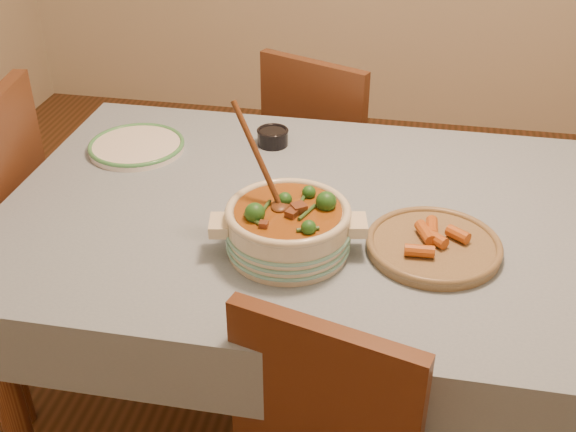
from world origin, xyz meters
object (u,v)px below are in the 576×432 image
(condiment_bowl, at_px, (273,136))
(chair_far, at_px, (327,151))
(white_plate, at_px, (137,146))
(fried_plate, at_px, (434,244))
(stew_casserole, at_px, (288,225))
(dining_table, at_px, (329,241))

(condiment_bowl, height_order, chair_far, chair_far)
(white_plate, relative_size, condiment_bowl, 3.69)
(fried_plate, bearing_deg, chair_far, 111.71)
(fried_plate, relative_size, chair_far, 0.46)
(chair_far, bearing_deg, condiment_bowl, 101.39)
(stew_casserole, distance_m, white_plate, 0.68)
(condiment_bowl, distance_m, fried_plate, 0.67)
(dining_table, xyz_separation_m, stew_casserole, (-0.07, -0.19, 0.16))
(stew_casserole, xyz_separation_m, condiment_bowl, (-0.15, 0.53, -0.04))
(white_plate, distance_m, chair_far, 0.81)
(dining_table, relative_size, condiment_bowl, 16.86)
(stew_casserole, bearing_deg, white_plate, 141.53)
(condiment_bowl, distance_m, chair_far, 0.57)
(condiment_bowl, xyz_separation_m, chair_far, (0.10, 0.49, -0.29))
(condiment_bowl, bearing_deg, dining_table, -57.09)
(dining_table, bearing_deg, stew_casserole, -110.72)
(dining_table, relative_size, fried_plate, 4.17)
(dining_table, bearing_deg, white_plate, 159.08)
(white_plate, xyz_separation_m, condiment_bowl, (0.38, 0.11, 0.01))
(stew_casserole, bearing_deg, condiment_bowl, 105.51)
(white_plate, bearing_deg, stew_casserole, -38.47)
(dining_table, height_order, white_plate, white_plate)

